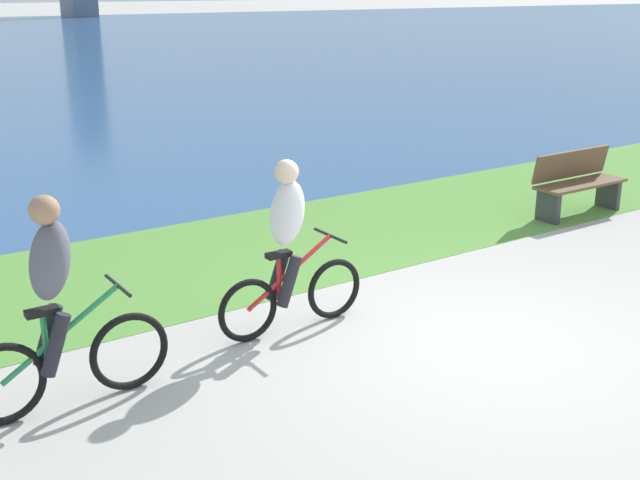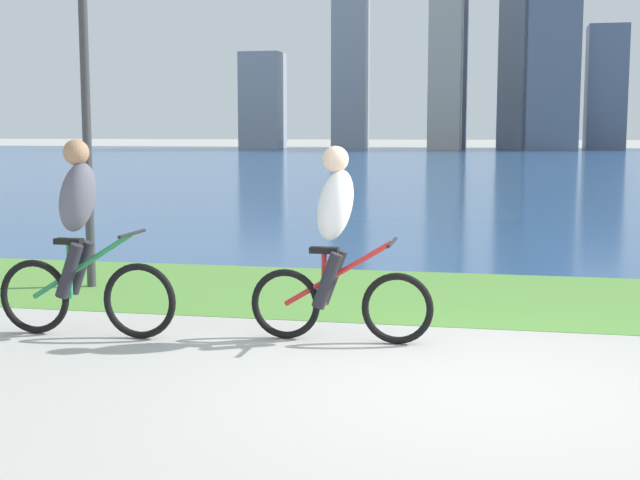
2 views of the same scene
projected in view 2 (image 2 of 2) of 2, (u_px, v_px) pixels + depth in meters
name	position (u px, v px, depth m)	size (l,w,h in m)	color
ground_plane	(473.00, 388.00, 6.08)	(300.00, 300.00, 0.00)	#B2AFA8
grass_strip_bayside	(484.00, 297.00, 9.39)	(120.00, 3.07, 0.01)	#59933D
bay_water_surface	(500.00, 162.00, 48.63)	(300.00, 77.70, 0.00)	#2D568C
cyclist_lead	(337.00, 244.00, 7.34)	(1.56, 0.52, 1.64)	black
cyclist_trailing	(81.00, 240.00, 7.54)	(1.63, 0.52, 1.69)	black
lamppost_tall	(85.00, 76.00, 9.73)	(0.28, 0.28, 3.56)	#38383D
city_skyline_far_shore	(497.00, 44.00, 78.18)	(47.31, 11.61, 26.48)	#8C939E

